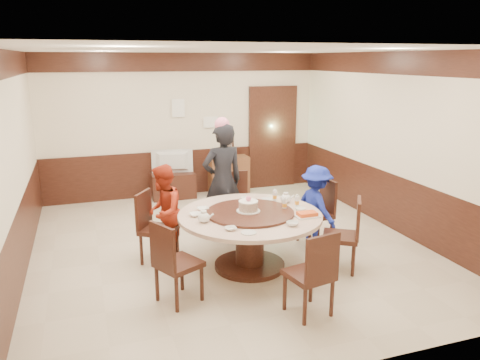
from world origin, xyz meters
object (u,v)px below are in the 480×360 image
object	(u,v)px
person_blue	(316,207)
shrimp_platter	(307,215)
person_standing	(223,181)
person_red	(163,212)
side_cabinet	(229,175)
thermos	(230,147)
banquet_table	(250,229)
birthday_cake	(248,206)
tv_stand	(173,186)
television	(172,162)

from	to	relation	value
person_blue	shrimp_platter	size ratio (longest dim) A/B	4.07
person_standing	person_red	xyz separation A→B (m)	(-1.00, -0.51, -0.23)
side_cabinet	thermos	size ratio (longest dim) A/B	2.11
banquet_table	shrimp_platter	distance (m)	0.77
person_blue	birthday_cake	xyz separation A→B (m)	(-1.17, -0.35, 0.24)
person_standing	person_blue	size ratio (longest dim) A/B	1.45
person_standing	thermos	distance (m)	2.50
person_red	tv_stand	size ratio (longest dim) A/B	1.55
birthday_cake	thermos	bearing A→B (deg)	76.11
person_standing	tv_stand	world-z (taller)	person_standing
person_blue	banquet_table	bearing A→B (deg)	98.65
side_cabinet	thermos	xyz separation A→B (m)	(0.04, 0.00, 0.56)
banquet_table	tv_stand	bearing A→B (deg)	95.73
person_blue	tv_stand	world-z (taller)	person_blue
person_red	thermos	bearing A→B (deg)	166.50
side_cabinet	person_standing	bearing A→B (deg)	-109.40
banquet_table	side_cabinet	bearing A→B (deg)	77.05
person_blue	television	xyz separation A→B (m)	(-1.50, 3.14, 0.12)
person_standing	birthday_cake	world-z (taller)	person_standing
tv_stand	television	distance (m)	0.48
banquet_table	birthday_cake	size ratio (longest dim) A/B	6.04
television	birthday_cake	bearing A→B (deg)	105.91
person_red	television	size ratio (longest dim) A/B	1.64
shrimp_platter	side_cabinet	bearing A→B (deg)	87.48
shrimp_platter	tv_stand	bearing A→B (deg)	104.45
birthday_cake	shrimp_platter	size ratio (longest dim) A/B	1.03
birthday_cake	tv_stand	size ratio (longest dim) A/B	0.36
banquet_table	thermos	xyz separation A→B (m)	(0.85, 3.53, 0.41)
birthday_cake	shrimp_platter	xyz separation A→B (m)	(0.66, -0.37, -0.07)
person_blue	side_cabinet	xyz separation A→B (m)	(-0.34, 3.17, -0.23)
tv_stand	side_cabinet	distance (m)	1.17
banquet_table	person_blue	xyz separation A→B (m)	(1.15, 0.36, 0.08)
banquet_table	person_standing	bearing A→B (deg)	90.60
banquet_table	shrimp_platter	world-z (taller)	shrimp_platter
person_red	birthday_cake	world-z (taller)	person_red
birthday_cake	thermos	distance (m)	3.63
person_red	person_standing	bearing A→B (deg)	136.82
shrimp_platter	television	xyz separation A→B (m)	(-0.99, 3.86, -0.05)
tv_stand	birthday_cake	bearing A→B (deg)	-84.51
person_standing	person_red	distance (m)	1.14
person_red	shrimp_platter	xyz separation A→B (m)	(1.65, -1.03, 0.12)
side_cabinet	shrimp_platter	bearing A→B (deg)	-92.52
television	side_cabinet	xyz separation A→B (m)	(1.16, 0.03, -0.36)
person_red	person_blue	bearing A→B (deg)	101.38
shrimp_platter	thermos	distance (m)	3.90
person_blue	thermos	bearing A→B (deg)	-3.49
birthday_cake	television	world-z (taller)	birthday_cake
person_red	tv_stand	xyz separation A→B (m)	(0.66, 2.83, -0.41)
person_blue	birthday_cake	distance (m)	1.24
tv_stand	side_cabinet	bearing A→B (deg)	1.48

